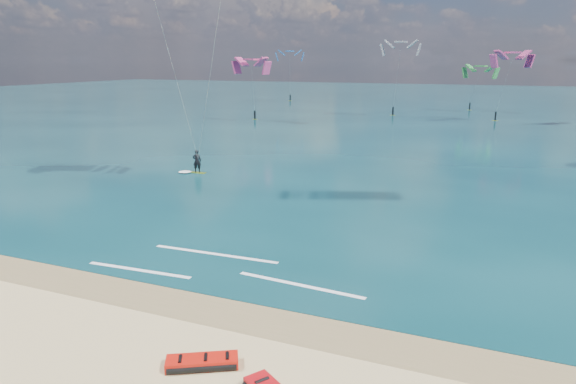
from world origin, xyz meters
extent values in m
plane|color=tan|center=(0.00, 40.00, 0.00)|extent=(320.00, 320.00, 0.00)
cube|color=olive|center=(0.00, 3.00, 0.00)|extent=(320.00, 2.40, 0.01)
cube|color=#092E35|center=(0.00, 104.00, 0.02)|extent=(320.00, 200.00, 0.04)
cube|color=#AAD919|center=(-11.35, 24.17, 0.07)|extent=(1.48, 0.48, 0.06)
imported|color=black|center=(-11.35, 24.17, 1.07)|extent=(0.83, 0.70, 1.95)
cylinder|color=black|center=(-11.03, 23.84, 1.35)|extent=(0.60, 0.05, 0.04)
cube|color=white|center=(-0.29, 8.10, 0.04)|extent=(6.76, 0.49, 0.01)
cube|color=white|center=(4.94, 6.30, 0.04)|extent=(5.91, 0.66, 0.01)
cube|color=white|center=(-2.53, 5.00, 0.04)|extent=(5.41, 0.53, 0.01)
camera|label=1|loc=(12.19, -12.74, 9.43)|focal=32.00mm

